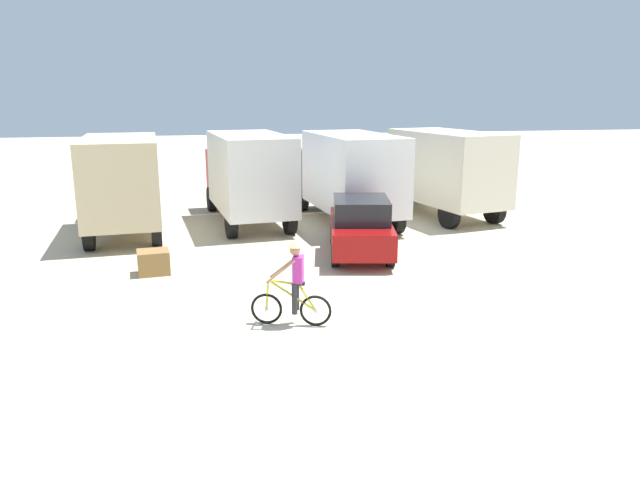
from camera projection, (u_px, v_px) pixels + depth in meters
The scene contains 8 objects.
ground_plane at pixel (371, 330), 12.43m from camera, with size 120.00×120.00×0.00m, color beige.
box_truck_tan_camper at pixel (122, 180), 20.64m from camera, with size 2.87×6.91×3.35m.
box_truck_white_box at pixel (247, 173), 22.22m from camera, with size 3.07×6.96×3.35m.
box_truck_avon_van at pixel (347, 173), 22.30m from camera, with size 3.02×6.95×3.35m.
box_truck_cream_rv at pixel (439, 168), 23.72m from camera, with size 3.66×7.08×3.35m.
sedan_parked at pixel (361, 226), 17.96m from camera, with size 2.57×4.47×1.76m.
cyclist_orange_shirt at pixel (293, 287), 12.48m from camera, with size 1.67×0.69×1.82m.
supply_crate at pixel (154, 262), 16.21m from camera, with size 0.74×0.84×0.65m, color olive.
Camera 1 is at (-3.31, -11.19, 4.80)m, focal length 33.53 mm.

